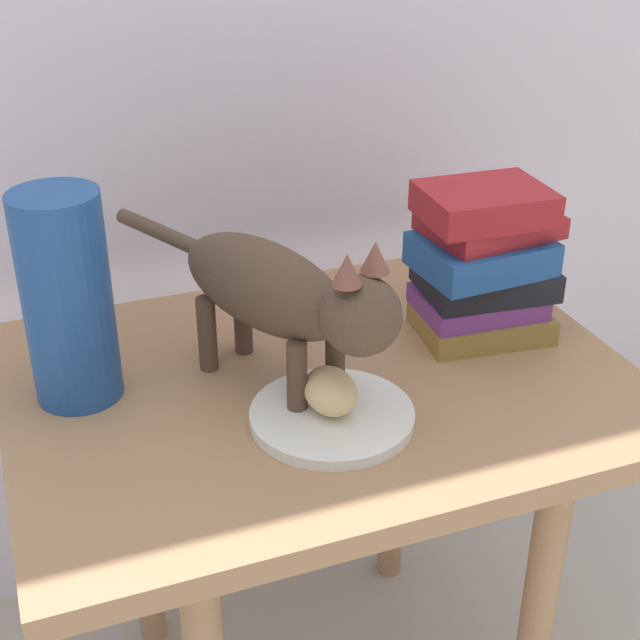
{
  "coord_description": "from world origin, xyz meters",
  "views": [
    {
      "loc": [
        -0.35,
        -0.92,
        1.2
      ],
      "look_at": [
        0.0,
        0.0,
        0.67
      ],
      "focal_mm": 51.21,
      "sensor_mm": 36.0,
      "label": 1
    }
  ],
  "objects_px": {
    "cat": "(281,293)",
    "tv_remote": "(319,306)",
    "side_table": "(320,432)",
    "bread_roll": "(330,391)",
    "plate": "(332,416)",
    "book_stack": "(483,263)",
    "green_vase": "(67,299)"
  },
  "relations": [
    {
      "from": "tv_remote",
      "to": "green_vase",
      "type": "bearing_deg",
      "value": -178.29
    },
    {
      "from": "side_table",
      "to": "book_stack",
      "type": "bearing_deg",
      "value": 7.26
    },
    {
      "from": "side_table",
      "to": "tv_remote",
      "type": "relative_size",
      "value": 5.17
    },
    {
      "from": "bread_roll",
      "to": "book_stack",
      "type": "bearing_deg",
      "value": 25.19
    },
    {
      "from": "side_table",
      "to": "tv_remote",
      "type": "bearing_deg",
      "value": 69.45
    },
    {
      "from": "cat",
      "to": "book_stack",
      "type": "distance_m",
      "value": 0.3
    },
    {
      "from": "bread_roll",
      "to": "book_stack",
      "type": "height_order",
      "value": "book_stack"
    },
    {
      "from": "green_vase",
      "to": "tv_remote",
      "type": "distance_m",
      "value": 0.38
    },
    {
      "from": "cat",
      "to": "tv_remote",
      "type": "distance_m",
      "value": 0.24
    },
    {
      "from": "plate",
      "to": "book_stack",
      "type": "height_order",
      "value": "book_stack"
    },
    {
      "from": "plate",
      "to": "tv_remote",
      "type": "height_order",
      "value": "tv_remote"
    },
    {
      "from": "plate",
      "to": "book_stack",
      "type": "xyz_separation_m",
      "value": [
        0.26,
        0.13,
        0.1
      ]
    },
    {
      "from": "bread_roll",
      "to": "tv_remote",
      "type": "relative_size",
      "value": 0.53
    },
    {
      "from": "bread_roll",
      "to": "tv_remote",
      "type": "xyz_separation_m",
      "value": [
        0.08,
        0.26,
        -0.03
      ]
    },
    {
      "from": "book_stack",
      "to": "cat",
      "type": "bearing_deg",
      "value": -171.38
    },
    {
      "from": "bread_roll",
      "to": "cat",
      "type": "distance_m",
      "value": 0.13
    },
    {
      "from": "bread_roll",
      "to": "book_stack",
      "type": "distance_m",
      "value": 0.3
    },
    {
      "from": "tv_remote",
      "to": "plate",
      "type": "bearing_deg",
      "value": -121.32
    },
    {
      "from": "cat",
      "to": "tv_remote",
      "type": "relative_size",
      "value": 2.95
    },
    {
      "from": "green_vase",
      "to": "book_stack",
      "type": "bearing_deg",
      "value": -3.77
    },
    {
      "from": "bread_roll",
      "to": "green_vase",
      "type": "height_order",
      "value": "green_vase"
    },
    {
      "from": "bread_roll",
      "to": "tv_remote",
      "type": "height_order",
      "value": "bread_roll"
    },
    {
      "from": "tv_remote",
      "to": "bread_roll",
      "type": "bearing_deg",
      "value": -121.71
    },
    {
      "from": "plate",
      "to": "cat",
      "type": "distance_m",
      "value": 0.15
    },
    {
      "from": "book_stack",
      "to": "tv_remote",
      "type": "bearing_deg",
      "value": 144.38
    },
    {
      "from": "cat",
      "to": "tv_remote",
      "type": "height_order",
      "value": "cat"
    },
    {
      "from": "plate",
      "to": "cat",
      "type": "relative_size",
      "value": 0.44
    },
    {
      "from": "side_table",
      "to": "book_stack",
      "type": "height_order",
      "value": "book_stack"
    },
    {
      "from": "cat",
      "to": "side_table",
      "type": "bearing_deg",
      "value": 14.59
    },
    {
      "from": "side_table",
      "to": "bread_roll",
      "type": "xyz_separation_m",
      "value": [
        -0.02,
        -0.09,
        0.13
      ]
    },
    {
      "from": "side_table",
      "to": "cat",
      "type": "xyz_separation_m",
      "value": [
        -0.05,
        -0.01,
        0.22
      ]
    },
    {
      "from": "cat",
      "to": "green_vase",
      "type": "distance_m",
      "value": 0.25
    }
  ]
}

